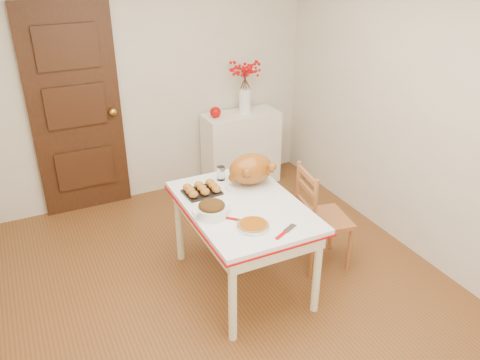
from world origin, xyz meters
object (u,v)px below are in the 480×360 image
sideboard (241,149)px  turkey_platter (251,171)px  pumpkin_pie (253,225)px  chair_oak (324,217)px  kitchen_table (243,245)px

sideboard → turkey_platter: size_ratio=1.97×
pumpkin_pie → turkey_platter: bearing=64.5°
turkey_platter → chair_oak: bearing=-17.1°
turkey_platter → pumpkin_pie: (-0.28, -0.58, -0.11)m
kitchen_table → chair_oak: chair_oak is taller
sideboard → chair_oak: (-0.07, -1.69, 0.04)m
kitchen_table → turkey_platter: size_ratio=2.93×
kitchen_table → pumpkin_pie: pumpkin_pie is taller
turkey_platter → pumpkin_pie: bearing=-103.4°
sideboard → pumpkin_pie: (-0.88, -1.98, 0.35)m
kitchen_table → sideboard: bearing=64.3°
chair_oak → pumpkin_pie: chair_oak is taller
sideboard → chair_oak: bearing=-92.3°
turkey_platter → sideboard: bearing=78.8°
sideboard → pumpkin_pie: 2.19m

